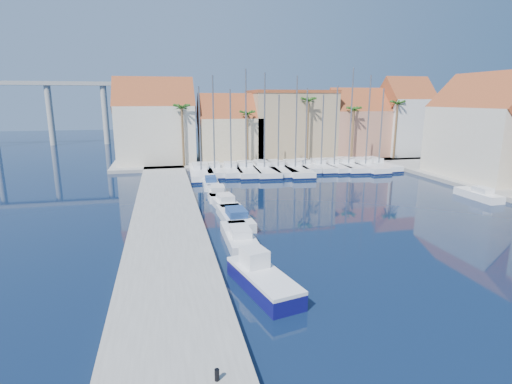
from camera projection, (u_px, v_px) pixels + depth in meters
ground at (329, 286)px, 23.11m from camera, size 260.00×260.00×0.00m
quay_west at (167, 223)px, 33.87m from camera, size 6.00×77.00×0.50m
shore_north at (274, 158)px, 70.78m from camera, size 54.00×16.00×0.50m
bollard at (217, 375)px, 14.59m from camera, size 0.18×0.18×0.46m
fishing_boat at (262, 278)px, 22.53m from camera, size 3.28×6.28×2.09m
motorboat_west_0 at (239, 237)px, 29.90m from camera, size 2.06×6.25×1.40m
motorboat_west_1 at (235, 217)px, 34.87m from camera, size 2.45×6.90×1.40m
motorboat_west_2 at (224, 202)px, 39.94m from camera, size 2.61×6.36×1.40m
motorboat_west_3 at (217, 193)px, 43.85m from camera, size 2.33×6.09×1.40m
motorboat_west_4 at (211, 183)px, 49.03m from camera, size 2.11×5.82×1.40m
motorboat_east_1 at (479, 194)px, 43.07m from camera, size 1.80×5.52×1.40m
sailboat_0 at (201, 172)px, 55.93m from camera, size 3.53×11.87×12.19m
sailboat_1 at (214, 170)px, 56.95m from camera, size 2.80×8.87×13.68m
sailboat_2 at (231, 170)px, 57.21m from camera, size 3.06×9.44×11.86m
sailboat_3 at (246, 170)px, 57.68m from camera, size 3.51×11.12×14.56m
sailboat_4 at (264, 169)px, 58.18m from camera, size 3.87×11.98×14.07m
sailboat_5 at (277, 169)px, 58.61m from camera, size 3.40×11.38×11.16m
sailboat_6 at (294, 169)px, 58.50m from camera, size 4.09×12.19×13.69m
sailboat_7 at (304, 166)px, 60.30m from camera, size 2.59×8.95×12.08m
sailboat_8 at (320, 166)px, 60.51m from camera, size 2.49×8.88×11.20m
sailboat_9 at (333, 166)px, 60.71m from camera, size 2.59×9.11×12.45m
sailboat_10 at (347, 165)px, 61.42m from camera, size 3.66×10.94×14.94m
sailboat_11 at (363, 166)px, 61.09m from camera, size 3.25×11.06×13.94m
sailboat_12 at (376, 165)px, 62.03m from camera, size 3.34×10.06×12.07m
building_0 at (156, 125)px, 63.99m from camera, size 12.30×9.00×13.50m
building_1 at (230, 131)px, 66.92m from camera, size 10.30×8.00×11.00m
building_2 at (290, 124)px, 70.07m from camera, size 14.20×10.20×11.50m
building_3 at (356, 126)px, 71.86m from camera, size 10.30×8.00×12.00m
building_4 at (404, 119)px, 72.64m from camera, size 8.30×8.00×14.00m
building_6 at (488, 131)px, 51.44m from camera, size 9.00×14.30×13.50m
palm_0 at (182, 109)px, 59.55m from camera, size 2.60×2.60×10.15m
palm_1 at (247, 115)px, 61.97m from camera, size 2.60×2.60×9.15m
palm_2 at (308, 102)px, 63.74m from camera, size 2.60×2.60×11.15m
palm_3 at (354, 111)px, 65.83m from camera, size 2.60×2.60×9.65m
palm_4 at (398, 105)px, 67.38m from camera, size 2.60×2.60×10.65m
viaduct at (24, 100)px, 89.92m from camera, size 48.00×2.20×14.45m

